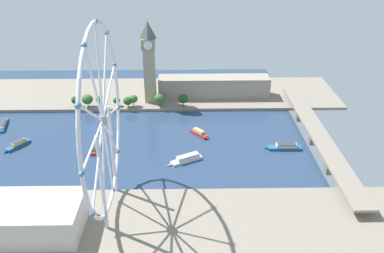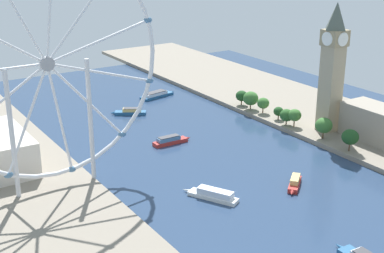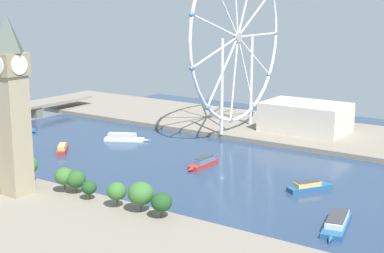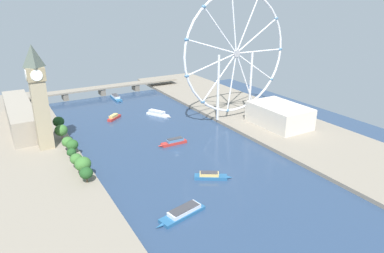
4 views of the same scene
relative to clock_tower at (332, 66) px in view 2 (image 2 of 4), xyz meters
name	(u,v)px [view 2 (image 2 of 4)]	position (x,y,z in m)	size (l,w,h in m)	color
ground_plane	(165,134)	(91.43, -57.48, -46.74)	(399.78, 399.78, 0.00)	navy
riverbank_left	(294,105)	(-23.46, -57.48, -45.24)	(90.00, 520.00, 3.00)	gray
clock_tower	(332,66)	(0.00, 0.00, 0.00)	(14.27, 14.27, 84.13)	tan
tree_row_embankment	(286,113)	(14.74, -24.23, -35.73)	(13.22, 119.53, 13.82)	#513823
ferris_wheel	(47,65)	(181.70, -13.36, 20.72)	(119.46, 3.20, 124.27)	silver
tour_boat_1	(213,195)	(118.25, 37.16, -44.45)	(18.33, 29.43, 5.34)	white
tour_boat_2	(130,112)	(91.87, -108.62, -44.72)	(24.95, 17.90, 5.02)	#235684
tour_boat_3	(157,95)	(53.24, -137.56, -44.70)	(34.72, 14.68, 4.83)	#235684
tour_boat_4	(170,140)	(97.22, -41.08, -44.54)	(26.70, 6.21, 5.31)	#B22D28
tour_boat_5	(295,183)	(73.99, 49.10, -44.60)	(19.34, 17.10, 5.27)	#B22D28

